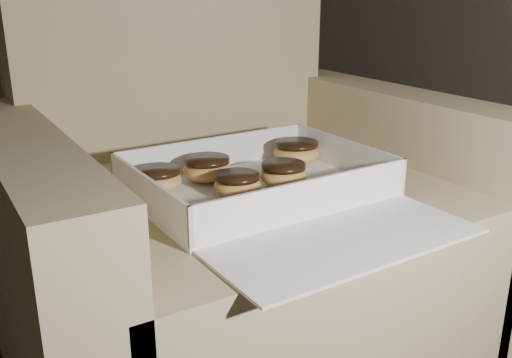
{
  "coord_description": "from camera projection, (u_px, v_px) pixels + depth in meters",
  "views": [
    {
      "loc": [
        -0.24,
        -0.68,
        0.78
      ],
      "look_at": [
        0.27,
        0.16,
        0.45
      ],
      "focal_mm": 40.0,
      "sensor_mm": 36.0,
      "label": 1
    }
  ],
  "objects": [
    {
      "name": "armchair",
      "position": [
        236.0,
        232.0,
        1.18
      ],
      "size": [
        0.91,
        0.77,
        0.95
      ],
      "color": "#9A8C62",
      "rests_on": "floor"
    },
    {
      "name": "bakery_box",
      "position": [
        272.0,
        193.0,
        1.0
      ],
      "size": [
        0.44,
        0.51,
        0.07
      ],
      "rotation": [
        0.0,
        0.0,
        0.03
      ],
      "color": "white",
      "rests_on": "armchair"
    },
    {
      "name": "donut_a",
      "position": [
        158.0,
        179.0,
        1.02
      ],
      "size": [
        0.09,
        0.09,
        0.04
      ],
      "color": "#E6AD50",
      "rests_on": "bakery_box"
    },
    {
      "name": "donut_b",
      "position": [
        238.0,
        184.0,
        0.99
      ],
      "size": [
        0.08,
        0.08,
        0.04
      ],
      "color": "#E6AD50",
      "rests_on": "bakery_box"
    },
    {
      "name": "donut_c",
      "position": [
        207.0,
        168.0,
        1.07
      ],
      "size": [
        0.09,
        0.09,
        0.05
      ],
      "color": "#E6AD50",
      "rests_on": "bakery_box"
    },
    {
      "name": "donut_d",
      "position": [
        296.0,
        152.0,
        1.18
      ],
      "size": [
        0.09,
        0.09,
        0.05
      ],
      "color": "#E6AD50",
      "rests_on": "bakery_box"
    },
    {
      "name": "donut_e",
      "position": [
        283.0,
        174.0,
        1.05
      ],
      "size": [
        0.09,
        0.09,
        0.04
      ],
      "color": "#E6AD50",
      "rests_on": "bakery_box"
    },
    {
      "name": "crumb_a",
      "position": [
        256.0,
        196.0,
        1.0
      ],
      "size": [
        0.01,
        0.01,
        0.0
      ],
      "primitive_type": "ellipsoid",
      "color": "black",
      "rests_on": "bakery_box"
    },
    {
      "name": "crumb_b",
      "position": [
        290.0,
        212.0,
        0.93
      ],
      "size": [
        0.01,
        0.01,
        0.0
      ],
      "primitive_type": "ellipsoid",
      "color": "black",
      "rests_on": "bakery_box"
    },
    {
      "name": "crumb_c",
      "position": [
        249.0,
        201.0,
        0.97
      ],
      "size": [
        0.01,
        0.01,
        0.0
      ],
      "primitive_type": "ellipsoid",
      "color": "black",
      "rests_on": "bakery_box"
    }
  ]
}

